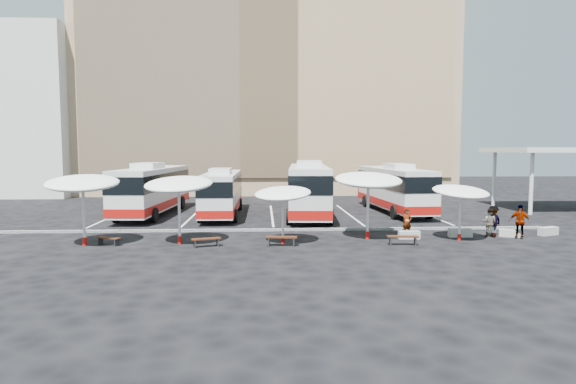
{
  "coord_description": "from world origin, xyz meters",
  "views": [
    {
      "loc": [
        -0.65,
        -28.91,
        5.0
      ],
      "look_at": [
        1.0,
        3.0,
        2.2
      ],
      "focal_mm": 30.0,
      "sensor_mm": 36.0,
      "label": 1
    }
  ],
  "objects_px": {
    "wood_bench_2": "(281,239)",
    "conc_bench_3": "(548,231)",
    "wood_bench_0": "(109,239)",
    "passenger_3": "(493,221)",
    "passenger_0": "(407,222)",
    "wood_bench_1": "(206,240)",
    "conc_bench_1": "(460,233)",
    "bus_3": "(393,187)",
    "sunshade_3": "(368,180)",
    "bus_0": "(153,188)",
    "conc_bench_0": "(409,235)",
    "sunshade_1": "(179,185)",
    "passenger_1": "(490,223)",
    "conc_bench_2": "(509,233)",
    "sunshade_0": "(83,183)",
    "sunshade_4": "(461,192)",
    "passenger_2": "(520,222)",
    "bus_2": "(309,188)",
    "wood_bench_3": "(403,238)",
    "bus_1": "(222,191)"
  },
  "relations": [
    {
      "from": "conc_bench_0",
      "to": "passenger_0",
      "type": "xyz_separation_m",
      "value": [
        0.18,
        0.99,
        0.56
      ]
    },
    {
      "from": "wood_bench_1",
      "to": "conc_bench_2",
      "type": "relative_size",
      "value": 1.36
    },
    {
      "from": "wood_bench_1",
      "to": "passenger_1",
      "type": "bearing_deg",
      "value": 7.47
    },
    {
      "from": "conc_bench_1",
      "to": "conc_bench_2",
      "type": "height_order",
      "value": "conc_bench_1"
    },
    {
      "from": "sunshade_3",
      "to": "passenger_2",
      "type": "height_order",
      "value": "sunshade_3"
    },
    {
      "from": "wood_bench_3",
      "to": "passenger_1",
      "type": "relative_size",
      "value": 1.0
    },
    {
      "from": "wood_bench_0",
      "to": "wood_bench_1",
      "type": "distance_m",
      "value": 5.23
    },
    {
      "from": "bus_3",
      "to": "wood_bench_0",
      "type": "height_order",
      "value": "bus_3"
    },
    {
      "from": "wood_bench_3",
      "to": "passenger_2",
      "type": "bearing_deg",
      "value": 12.68
    },
    {
      "from": "sunshade_0",
      "to": "sunshade_4",
      "type": "relative_size",
      "value": 1.13
    },
    {
      "from": "conc_bench_0",
      "to": "bus_3",
      "type": "bearing_deg",
      "value": 78.94
    },
    {
      "from": "bus_0",
      "to": "sunshade_0",
      "type": "relative_size",
      "value": 3.04
    },
    {
      "from": "conc_bench_1",
      "to": "conc_bench_3",
      "type": "relative_size",
      "value": 1.02
    },
    {
      "from": "sunshade_3",
      "to": "passenger_0",
      "type": "height_order",
      "value": "sunshade_3"
    },
    {
      "from": "bus_3",
      "to": "conc_bench_0",
      "type": "relative_size",
      "value": 10.53
    },
    {
      "from": "wood_bench_1",
      "to": "sunshade_0",
      "type": "bearing_deg",
      "value": 173.67
    },
    {
      "from": "conc_bench_1",
      "to": "passenger_0",
      "type": "xyz_separation_m",
      "value": [
        -2.95,
        0.55,
        0.54
      ]
    },
    {
      "from": "conc_bench_0",
      "to": "conc_bench_3",
      "type": "height_order",
      "value": "conc_bench_3"
    },
    {
      "from": "wood_bench_3",
      "to": "passenger_2",
      "type": "distance_m",
      "value": 7.37
    },
    {
      "from": "passenger_0",
      "to": "passenger_2",
      "type": "distance_m",
      "value": 6.23
    },
    {
      "from": "bus_3",
      "to": "conc_bench_2",
      "type": "xyz_separation_m",
      "value": [
        3.68,
        -11.44,
        -1.8
      ]
    },
    {
      "from": "wood_bench_0",
      "to": "passenger_3",
      "type": "xyz_separation_m",
      "value": [
        21.48,
        1.63,
        0.57
      ]
    },
    {
      "from": "sunshade_3",
      "to": "wood_bench_0",
      "type": "xyz_separation_m",
      "value": [
        -13.99,
        -1.06,
        -3.0
      ]
    },
    {
      "from": "bus_0",
      "to": "sunshade_3",
      "type": "height_order",
      "value": "bus_0"
    },
    {
      "from": "wood_bench_0",
      "to": "passenger_3",
      "type": "distance_m",
      "value": 21.55
    },
    {
      "from": "sunshade_1",
      "to": "passenger_0",
      "type": "distance_m",
      "value": 13.18
    },
    {
      "from": "bus_3",
      "to": "sunshade_3",
      "type": "bearing_deg",
      "value": -115.1
    },
    {
      "from": "wood_bench_2",
      "to": "conc_bench_3",
      "type": "height_order",
      "value": "wood_bench_2"
    },
    {
      "from": "wood_bench_1",
      "to": "conc_bench_1",
      "type": "relative_size",
      "value": 1.18
    },
    {
      "from": "conc_bench_2",
      "to": "passenger_0",
      "type": "distance_m",
      "value": 5.87
    },
    {
      "from": "sunshade_4",
      "to": "conc_bench_3",
      "type": "xyz_separation_m",
      "value": [
        5.88,
        1.3,
        -2.45
      ]
    },
    {
      "from": "wood_bench_3",
      "to": "conc_bench_1",
      "type": "height_order",
      "value": "wood_bench_3"
    },
    {
      "from": "wood_bench_1",
      "to": "conc_bench_2",
      "type": "bearing_deg",
      "value": 6.75
    },
    {
      "from": "bus_2",
      "to": "wood_bench_3",
      "type": "relative_size",
      "value": 8.16
    },
    {
      "from": "conc_bench_3",
      "to": "passenger_1",
      "type": "height_order",
      "value": "passenger_1"
    },
    {
      "from": "bus_3",
      "to": "wood_bench_2",
      "type": "bearing_deg",
      "value": -128.93
    },
    {
      "from": "conc_bench_0",
      "to": "sunshade_1",
      "type": "bearing_deg",
      "value": -176.53
    },
    {
      "from": "conc_bench_0",
      "to": "wood_bench_3",
      "type": "bearing_deg",
      "value": -116.26
    },
    {
      "from": "conc_bench_1",
      "to": "bus_1",
      "type": "bearing_deg",
      "value": 145.38
    },
    {
      "from": "conc_bench_1",
      "to": "passenger_2",
      "type": "bearing_deg",
      "value": -10.53
    },
    {
      "from": "passenger_0",
      "to": "bus_2",
      "type": "bearing_deg",
      "value": 109.56
    },
    {
      "from": "bus_0",
      "to": "sunshade_4",
      "type": "distance_m",
      "value": 22.68
    },
    {
      "from": "passenger_0",
      "to": "bus_0",
      "type": "bearing_deg",
      "value": 138.88
    },
    {
      "from": "sunshade_3",
      "to": "conc_bench_1",
      "type": "height_order",
      "value": "sunshade_3"
    },
    {
      "from": "sunshade_0",
      "to": "passenger_2",
      "type": "bearing_deg",
      "value": 2.03
    },
    {
      "from": "wood_bench_2",
      "to": "passenger_0",
      "type": "distance_m",
      "value": 7.9
    },
    {
      "from": "conc_bench_3",
      "to": "wood_bench_2",
      "type": "bearing_deg",
      "value": -171.47
    },
    {
      "from": "bus_1",
      "to": "sunshade_0",
      "type": "relative_size",
      "value": 2.7
    },
    {
      "from": "sunshade_0",
      "to": "sunshade_3",
      "type": "xyz_separation_m",
      "value": [
        15.22,
        1.07,
        0.05
      ]
    },
    {
      "from": "conc_bench_0",
      "to": "passenger_3",
      "type": "bearing_deg",
      "value": 7.19
    }
  ]
}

